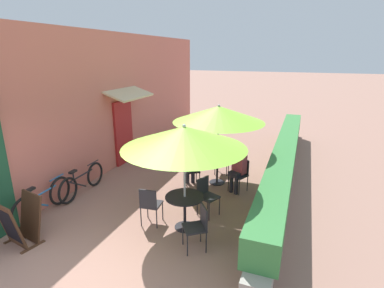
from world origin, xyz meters
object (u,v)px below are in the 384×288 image
Objects in this scene: patio_umbrella_mid at (219,114)px; cafe_chair_mid_back at (220,157)px; cafe_chair_mid_right at (240,172)px; cafe_chair_near_left at (150,203)px; seated_patron_mid_right at (238,168)px; patio_umbrella_near at (184,137)px; bicycle_leaning at (43,200)px; bicycle_second at (82,181)px; cafe_chair_mid_left at (192,169)px; menu_board at (20,221)px; cafe_chair_near_back at (206,193)px; cafe_chair_near_right at (198,224)px; seated_patron_mid_left at (191,162)px; patio_table_near at (185,205)px; patio_table_mid at (217,165)px; coffee_cup_mid at (220,157)px.

cafe_chair_mid_back is (-0.14, 0.74, -1.49)m from patio_umbrella_mid.
cafe_chair_mid_back is (-0.85, 0.99, 0.00)m from cafe_chair_mid_right.
cafe_chair_near_left is 1.00× the size of cafe_chair_mid_back.
patio_umbrella_near is at bearing 98.05° from seated_patron_mid_right.
cafe_chair_mid_back reaches higher than bicycle_leaning.
bicycle_leaning is at bearing -97.02° from bicycle_second.
cafe_chair_mid_left is 0.48× the size of bicycle_leaning.
cafe_chair_near_left is at bearing 83.76° from seated_patron_mid_right.
cafe_chair_near_back is at bearing 49.02° from menu_board.
seated_patron_mid_left is (-1.14, 2.63, 0.17)m from cafe_chair_near_right.
cafe_chair_near_right reaches higher than bicycle_leaning.
seated_patron_mid_right is at bearing -32.71° from seated_patron_mid_left.
seated_patron_mid_right is 4.77m from bicycle_leaning.
cafe_chair_near_left is 2.67m from seated_patron_mid_right.
cafe_chair_mid_left is at bearing -12.91° from cafe_chair_near_right.
patio_umbrella_mid is 1.67m from cafe_chair_mid_back.
cafe_chair_mid_right is at bearing 21.04° from bicycle_second.
cafe_chair_mid_left reaches higher than bicycle_leaning.
menu_board is at bearing -123.98° from patio_umbrella_mid.
cafe_chair_near_right is 2.69m from seated_patron_mid_right.
cafe_chair_near_back is (0.24, 0.71, -0.03)m from patio_table_near.
cafe_chair_near_back is (-0.26, 1.27, 0.00)m from cafe_chair_near_right.
seated_patron_mid_right is (-0.05, -0.10, 0.17)m from cafe_chair_mid_right.
seated_patron_mid_right is 1.44× the size of cafe_chair_mid_back.
cafe_chair_near_left is 0.70× the size of seated_patron_mid_right.
cafe_chair_near_back is 1.58m from cafe_chair_mid_right.
seated_patron_mid_left and seated_patron_mid_right have the same top height.
patio_table_mid is at bearing -2.71° from seated_patron_mid_left.
cafe_chair_near_right is 1.00× the size of cafe_chair_mid_left.
cafe_chair_near_right is 1.07× the size of patio_table_mid.
cafe_chair_mid_back is 0.48× the size of bicycle_leaning.
cafe_chair_mid_right is at bearing 35.85° from cafe_chair_mid_back.
seated_patron_mid_right is 1.36m from cafe_chair_mid_back.
coffee_cup_mid reaches higher than bicycle_second.
patio_table_near is 2.22m from seated_patron_mid_right.
bicycle_second is at bearing -62.90° from cafe_chair_near_back.
cafe_chair_near_back is 1.50m from cafe_chair_mid_left.
cafe_chair_near_back is at bearing -82.18° from patio_umbrella_mid.
patio_umbrella_mid reaches higher than seated_patron_mid_right.
cafe_chair_mid_back is at bearing 100.62° from patio_umbrella_mid.
menu_board is (0.37, -2.15, 0.12)m from bicycle_second.
cafe_chair_mid_left is 0.91× the size of menu_board.
seated_patron_mid_left is at bearing 31.51° from cafe_chair_mid_right.
cafe_chair_near_left is 2.14m from cafe_chair_mid_left.
patio_table_mid is at bearing 67.17° from menu_board.
coffee_cup_mid is 4.99m from menu_board.
cafe_chair_near_back is at bearing 35.85° from cafe_chair_near_left.
patio_umbrella_near is 2.47m from patio_umbrella_mid.
cafe_chair_mid_left is at bearing -24.15° from cafe_chair_mid_back.
patio_table_mid is 0.65× the size of seated_patron_mid_left.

